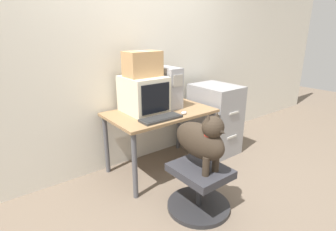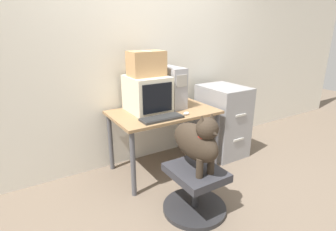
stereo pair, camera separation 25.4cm
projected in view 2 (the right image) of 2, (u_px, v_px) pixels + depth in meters
The scene contains 11 objects.
ground_plane at pixel (181, 182), 2.84m from camera, with size 12.00×12.00×0.00m, color #6B5B4C.
wall_back at pixel (145, 54), 3.06m from camera, with size 8.00×0.05×2.60m.
desk at pixel (164, 119), 2.93m from camera, with size 1.15×0.72×0.71m.
crt_monitor at pixel (147, 94), 2.85m from camera, with size 0.41×0.46×0.39m.
pc_tower at pixel (172, 87), 3.02m from camera, with size 0.18×0.41×0.46m.
keyboard at pixel (162, 118), 2.63m from camera, with size 0.44×0.17×0.03m.
computer_mouse at pixel (186, 113), 2.76m from camera, with size 0.07×0.04×0.03m.
office_chair at pixel (195, 190), 2.34m from camera, with size 0.58×0.58×0.42m.
dog at pixel (197, 140), 2.18m from camera, with size 0.21×0.55×0.53m.
filing_cabinet at pixel (222, 121), 3.39m from camera, with size 0.48×0.61×0.90m.
cardboard_box at pixel (146, 64), 2.75m from camera, with size 0.37×0.24×0.26m.
Camera 2 is at (-1.42, -2.03, 1.57)m, focal length 28.00 mm.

